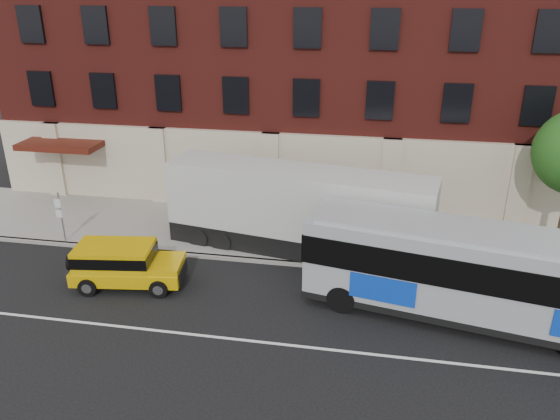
% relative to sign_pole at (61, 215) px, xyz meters
% --- Properties ---
extents(ground, '(120.00, 120.00, 0.00)m').
position_rel_sign_pole_xyz_m(ground, '(8.50, -6.15, -1.45)').
color(ground, black).
rests_on(ground, ground).
extents(sidewalk, '(60.00, 6.00, 0.15)m').
position_rel_sign_pole_xyz_m(sidewalk, '(8.50, 2.85, -1.38)').
color(sidewalk, gray).
rests_on(sidewalk, ground).
extents(kerb, '(60.00, 0.25, 0.15)m').
position_rel_sign_pole_xyz_m(kerb, '(8.50, -0.15, -1.38)').
color(kerb, gray).
rests_on(kerb, ground).
extents(lane_line, '(60.00, 0.12, 0.01)m').
position_rel_sign_pole_xyz_m(lane_line, '(8.50, -5.65, -1.45)').
color(lane_line, silver).
rests_on(lane_line, ground).
extents(building, '(30.00, 12.10, 15.00)m').
position_rel_sign_pole_xyz_m(building, '(8.49, 10.77, 6.13)').
color(building, '#5E1B16').
rests_on(building, sidewalk).
extents(sign_pole, '(0.30, 0.20, 2.50)m').
position_rel_sign_pole_xyz_m(sign_pole, '(0.00, 0.00, 0.00)').
color(sign_pole, gray).
rests_on(sign_pole, ground).
extents(city_bus, '(12.90, 5.10, 3.46)m').
position_rel_sign_pole_xyz_m(city_bus, '(17.81, -3.08, 0.46)').
color(city_bus, '#979BA0').
rests_on(city_bus, ground).
extents(yellow_suv, '(4.61, 2.42, 1.72)m').
position_rel_sign_pole_xyz_m(yellow_suv, '(4.29, -2.92, -0.46)').
color(yellow_suv, '#DDAC06').
rests_on(yellow_suv, ground).
extents(shipping_container, '(11.74, 4.30, 3.84)m').
position_rel_sign_pole_xyz_m(shipping_container, '(10.57, 1.12, 0.45)').
color(shipping_container, black).
rests_on(shipping_container, ground).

